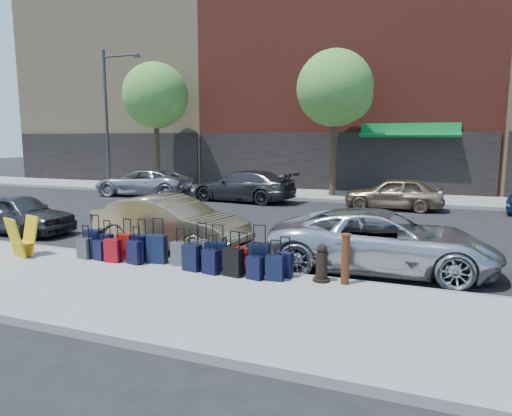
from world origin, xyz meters
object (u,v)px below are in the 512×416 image
at_px(fire_hydrant, 322,264).
at_px(car_near_1, 170,223).
at_px(car_far_0, 143,182).
at_px(display_rack, 22,237).
at_px(car_far_1, 243,186).
at_px(suitcase_front_5, 179,254).
at_px(streetlight, 109,111).
at_px(car_far_2, 394,193).
at_px(bollard, 346,258).
at_px(car_near_0, 19,214).
at_px(car_near_2, 382,241).
at_px(tree_left, 157,97).
at_px(tree_center, 338,90).

distance_m(fire_hydrant, car_near_1, 4.95).
bearing_deg(car_far_0, display_rack, 15.33).
height_order(car_far_0, car_far_1, car_far_1).
xyz_separation_m(suitcase_front_5, display_rack, (-4.00, -0.71, 0.21)).
bearing_deg(streetlight, display_rack, -58.37).
relative_size(car_near_1, car_far_2, 1.08).
relative_size(streetlight, car_near_1, 1.79).
height_order(car_near_1, car_far_1, car_far_1).
relative_size(display_rack, car_far_1, 0.19).
xyz_separation_m(bollard, car_near_0, (-10.81, 1.81, -0.03)).
height_order(fire_hydrant, car_near_0, car_near_0).
bearing_deg(car_near_0, car_near_2, -91.14).
bearing_deg(bollard, car_far_1, 121.68).
relative_size(suitcase_front_5, car_near_0, 0.23).
xyz_separation_m(display_rack, car_far_1, (0.66, 12.26, 0.12)).
bearing_deg(bollard, suitcase_front_5, -179.65).
bearing_deg(fire_hydrant, car_far_1, 109.53).
relative_size(tree_left, suitcase_front_5, 8.28).
height_order(bollard, car_far_0, car_far_0).
distance_m(streetlight, bollard, 21.83).
bearing_deg(car_near_1, tree_center, -3.61).
bearing_deg(car_far_0, car_near_0, 5.11).
xyz_separation_m(car_near_2, car_far_1, (-7.63, 9.77, 0.05)).
bearing_deg(tree_center, suitcase_front_5, -92.45).
relative_size(bollard, car_near_0, 0.27).
bearing_deg(suitcase_front_5, car_near_0, 166.83).
bearing_deg(car_far_1, car_near_1, 17.59).
distance_m(car_near_1, car_far_2, 10.98).
bearing_deg(car_far_0, car_far_1, 80.68).
bearing_deg(fire_hydrant, tree_center, 90.25).
xyz_separation_m(bollard, car_far_2, (-0.05, 11.49, 0.02)).
xyz_separation_m(bollard, car_far_0, (-13.04, 11.71, 0.03)).
xyz_separation_m(tree_center, fire_hydrant, (2.69, -14.29, -4.90)).
relative_size(fire_hydrant, car_near_2, 0.15).
xyz_separation_m(fire_hydrant, car_far_2, (0.43, 11.48, 0.19)).
xyz_separation_m(suitcase_front_5, car_near_1, (-1.33, 1.77, 0.31)).
xyz_separation_m(tree_center, car_near_1, (-1.94, -12.55, -4.68)).
bearing_deg(streetlight, car_far_1, -12.30).
bearing_deg(car_near_0, fire_hydrant, -100.79).
bearing_deg(tree_center, bollard, -77.50).
relative_size(fire_hydrant, car_near_1, 0.17).
xyz_separation_m(tree_left, car_near_0, (2.86, -12.49, -4.77)).
bearing_deg(car_far_2, display_rack, -33.53).
bearing_deg(car_near_1, car_far_0, 43.72).
relative_size(fire_hydrant, car_near_0, 0.21).
xyz_separation_m(tree_center, suitcase_front_5, (-0.61, -14.32, -4.99)).
relative_size(tree_center, streetlight, 0.91).
xyz_separation_m(fire_hydrant, car_near_1, (-4.63, 1.74, 0.23)).
height_order(tree_left, car_near_0, tree_left).
xyz_separation_m(car_far_1, car_far_2, (7.07, -0.04, -0.05)).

